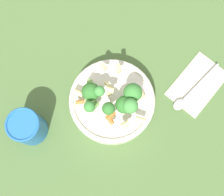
% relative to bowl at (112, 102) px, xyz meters
% --- Properties ---
extents(ground_plane, '(3.00, 3.00, 0.00)m').
position_rel_bowl_xyz_m(ground_plane, '(0.00, 0.00, -0.03)').
color(ground_plane, '#4C6B38').
extents(bowl, '(0.22, 0.22, 0.05)m').
position_rel_bowl_xyz_m(bowl, '(0.00, 0.00, 0.00)').
color(bowl, silver).
rests_on(bowl, ground_plane).
extents(pasta_salad, '(0.17, 0.17, 0.08)m').
position_rel_bowl_xyz_m(pasta_salad, '(0.00, -0.01, 0.07)').
color(pasta_salad, '#8CB766').
rests_on(pasta_salad, bowl).
extents(cup, '(0.08, 0.08, 0.10)m').
position_rel_bowl_xyz_m(cup, '(-0.22, -0.01, 0.03)').
color(cup, '#2366B2').
rests_on(cup, ground_plane).
extents(napkin, '(0.19, 0.17, 0.01)m').
position_rel_bowl_xyz_m(napkin, '(0.24, -0.02, -0.02)').
color(napkin, beige).
rests_on(napkin, ground_plane).
extents(spoon, '(0.16, 0.10, 0.01)m').
position_rel_bowl_xyz_m(spoon, '(0.20, -0.04, -0.02)').
color(spoon, silver).
rests_on(spoon, napkin).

